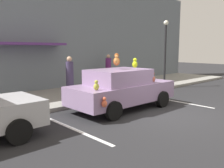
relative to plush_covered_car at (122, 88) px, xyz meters
name	(u,v)px	position (x,y,z in m)	size (l,w,h in m)	color
ground_plane	(167,114)	(0.64, -1.67, -0.80)	(60.00, 60.00, 0.00)	#262628
sidewalk	(84,93)	(0.64, 3.33, -0.73)	(24.00, 4.00, 0.15)	gray
storefront_building	(59,33)	(0.62, 5.48, 2.39)	(24.00, 1.25, 6.40)	slate
parking_stripe_front	(175,101)	(2.69, -0.67, -0.80)	(0.12, 3.60, 0.01)	silver
parking_stripe_rear	(72,128)	(-2.74, -0.67, -0.80)	(0.12, 3.60, 0.01)	silver
plush_covered_car	(122,88)	(0.00, 0.00, 0.00)	(4.33, 2.09, 2.15)	#9478A0
teddy_bear_on_sidewalk	(125,84)	(2.51, 2.22, -0.31)	(0.39, 0.32, 0.74)	brown
street_lamp_post	(165,46)	(5.47, 1.83, 1.68)	(0.28, 0.28, 3.79)	black
pedestrian_near_shopfront	(108,70)	(3.39, 4.51, 0.20)	(0.34, 0.34, 1.82)	#602162
pedestrian_walking_past	(70,78)	(-0.45, 2.90, 0.20)	(0.35, 0.35, 1.82)	#3E3454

